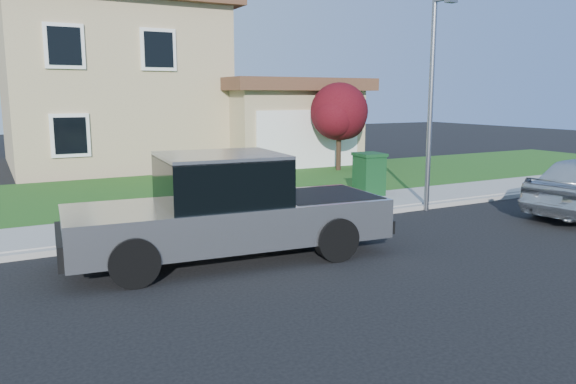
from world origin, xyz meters
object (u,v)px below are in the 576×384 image
object	(u,v)px
woman	(188,205)
ornamental_tree	(340,114)
trash_bin	(369,174)
pickup_truck	(228,210)
street_lamp	(433,92)

from	to	relation	value
woman	ornamental_tree	world-z (taller)	ornamental_tree
woman	trash_bin	world-z (taller)	woman
pickup_truck	street_lamp	world-z (taller)	street_lamp
pickup_truck	ornamental_tree	size ratio (longest dim) A/B	1.81
street_lamp	pickup_truck	bearing A→B (deg)	-167.94
pickup_truck	street_lamp	distance (m)	6.77
pickup_truck	street_lamp	size ratio (longest dim) A/B	1.13
pickup_truck	woman	world-z (taller)	pickup_truck
pickup_truck	trash_bin	size ratio (longest dim) A/B	5.06
woman	trash_bin	distance (m)	6.55
ornamental_tree	pickup_truck	bearing A→B (deg)	-133.23
woman	street_lamp	bearing A→B (deg)	-175.72
ornamental_tree	trash_bin	world-z (taller)	ornamental_tree
ornamental_tree	street_lamp	bearing A→B (deg)	-105.58
pickup_truck	trash_bin	bearing A→B (deg)	36.53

